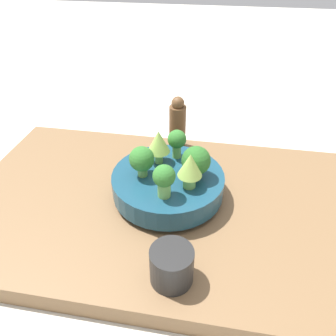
% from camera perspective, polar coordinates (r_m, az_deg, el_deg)
% --- Properties ---
extents(ground_plane, '(6.00, 6.00, 0.00)m').
position_cam_1_polar(ground_plane, '(0.86, 1.29, -8.31)').
color(ground_plane, beige).
extents(table, '(1.08, 0.61, 0.05)m').
position_cam_1_polar(table, '(0.84, 1.31, -7.12)').
color(table, brown).
rests_on(table, ground_plane).
extents(bowl, '(0.28, 0.28, 0.07)m').
position_cam_1_polar(bowl, '(0.82, -0.00, -2.74)').
color(bowl, navy).
rests_on(bowl, table).
extents(romanesco_piece_far, '(0.06, 0.06, 0.09)m').
position_cam_1_polar(romanesco_piece_far, '(0.81, -1.65, 4.46)').
color(romanesco_piece_far, '#7AB256').
rests_on(romanesco_piece_far, bowl).
extents(broccoli_floret_front, '(0.05, 0.05, 0.08)m').
position_cam_1_polar(broccoli_floret_front, '(0.71, -0.69, -1.86)').
color(broccoli_floret_front, '#6BA34C').
rests_on(broccoli_floret_front, bowl).
extents(romanesco_piece_near, '(0.06, 0.06, 0.09)m').
position_cam_1_polar(romanesco_piece_near, '(0.73, 3.86, 0.15)').
color(romanesco_piece_near, '#6BA34C').
rests_on(romanesco_piece_near, bowl).
extents(broccoli_floret_right, '(0.07, 0.07, 0.08)m').
position_cam_1_polar(broccoli_floret_right, '(0.77, 4.90, 1.20)').
color(broccoli_floret_right, '#7AB256').
rests_on(broccoli_floret_right, bowl).
extents(broccoli_floret_left, '(0.06, 0.06, 0.08)m').
position_cam_1_polar(broccoli_floret_left, '(0.77, -4.59, 1.46)').
color(broccoli_floret_left, '#609347').
rests_on(broccoli_floret_left, bowl).
extents(broccoli_floret_back, '(0.05, 0.05, 0.08)m').
position_cam_1_polar(broccoli_floret_back, '(0.84, 1.57, 4.75)').
color(broccoli_floret_back, '#6BA34C').
rests_on(broccoli_floret_back, bowl).
extents(cup, '(0.08, 0.08, 0.08)m').
position_cam_1_polar(cup, '(0.64, 0.64, -16.63)').
color(cup, black).
rests_on(cup, table).
extents(pepper_mill, '(0.05, 0.05, 0.17)m').
position_cam_1_polar(pepper_mill, '(1.00, 1.67, 7.66)').
color(pepper_mill, brown).
rests_on(pepper_mill, table).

